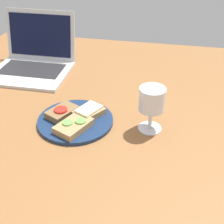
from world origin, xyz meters
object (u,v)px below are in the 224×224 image
object	(u,v)px
plate	(75,121)
sandwich_with_cheese	(89,111)
sandwich_with_cucumber	(74,126)
wine_glass	(152,101)
sandwich_with_tomato	(62,112)
laptop	(34,59)

from	to	relation	value
plate	sandwich_with_cheese	xyz separation A→B (cm)	(3.69, 3.32, 1.89)
sandwich_with_cucumber	wine_glass	distance (cm)	24.17
sandwich_with_cucumber	wine_glass	xyz separation A→B (cm)	(22.12, 6.04, 7.61)
sandwich_with_cheese	sandwich_with_tomato	bearing A→B (deg)	-167.52
sandwich_with_cucumber	laptop	distance (cm)	48.53
sandwich_with_cucumber	sandwich_with_cheese	world-z (taller)	sandwich_with_cheese
plate	laptop	distance (cm)	44.20
sandwich_with_cheese	wine_glass	distance (cm)	20.94
sandwich_with_cheese	wine_glass	size ratio (longest dim) A/B	0.80
sandwich_with_cucumber	sandwich_with_tomato	size ratio (longest dim) A/B	1.13
sandwich_with_cucumber	laptop	xyz separation A→B (cm)	(-28.91, 38.91, 2.27)
sandwich_with_cheese	wine_glass	bearing A→B (deg)	-6.18
wine_glass	sandwich_with_tomato	bearing A→B (deg)	179.51
sandwich_with_cucumber	sandwich_with_tomato	bearing A→B (deg)	132.58
plate	sandwich_with_cucumber	distance (cm)	5.23
sandwich_with_tomato	sandwich_with_cucumber	bearing A→B (deg)	-47.42
sandwich_with_tomato	sandwich_with_cheese	bearing A→B (deg)	12.48
wine_glass	laptop	bearing A→B (deg)	147.22
plate	sandwich_with_cucumber	bearing A→B (deg)	-77.89
sandwich_with_tomato	plate	bearing A→B (deg)	-17.02
sandwich_with_tomato	laptop	distance (cm)	40.05
sandwich_with_cheese	wine_glass	world-z (taller)	wine_glass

